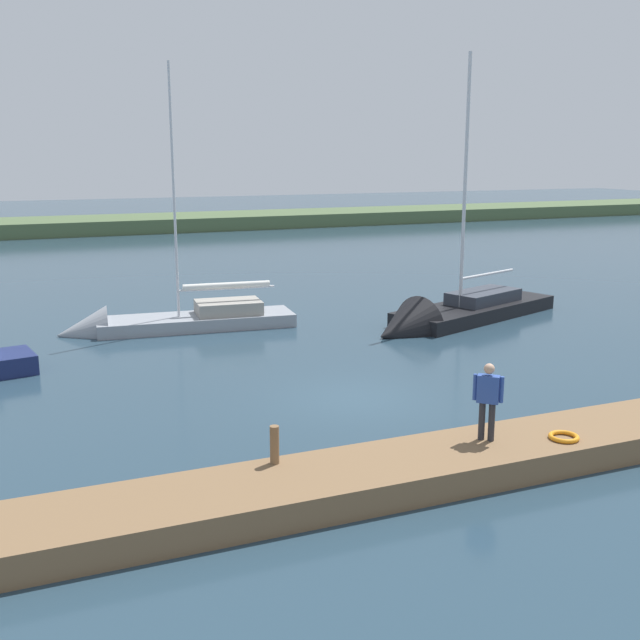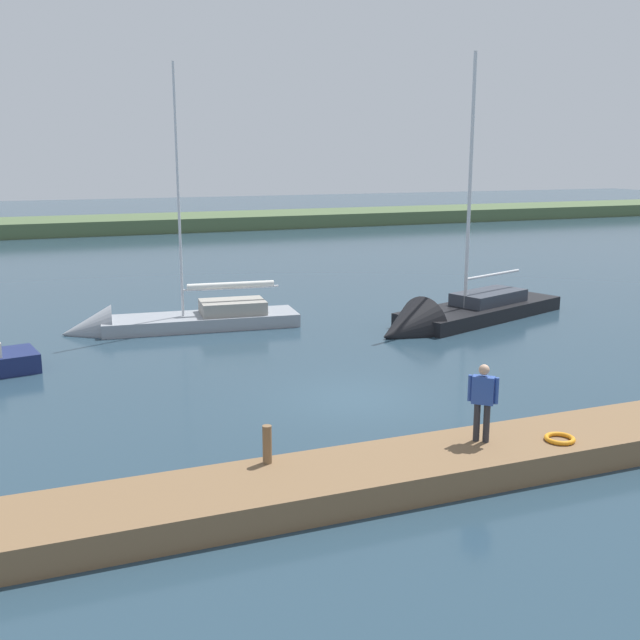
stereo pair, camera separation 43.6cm
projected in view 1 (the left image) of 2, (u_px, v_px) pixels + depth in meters
ground_plane at (355, 398)px, 21.01m from camera, size 200.00×200.00×0.00m
far_shoreline at (112, 231)px, 66.03m from camera, size 180.00×8.00×2.40m
dock_pier at (465, 460)px, 16.01m from camera, size 26.69×2.14×0.60m
mooring_post_near at (275, 445)px, 15.04m from camera, size 0.19×0.19×0.79m
life_ring_buoy at (564, 437)px, 16.39m from camera, size 0.66×0.66×0.10m
sailboat_inner_slip at (448, 319)px, 30.19m from camera, size 10.08×5.68×11.56m
sailboat_near_dock at (164, 326)px, 29.08m from camera, size 9.12×2.90×10.91m
person_on_dock at (488, 396)px, 16.14m from camera, size 0.50×0.48×1.72m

